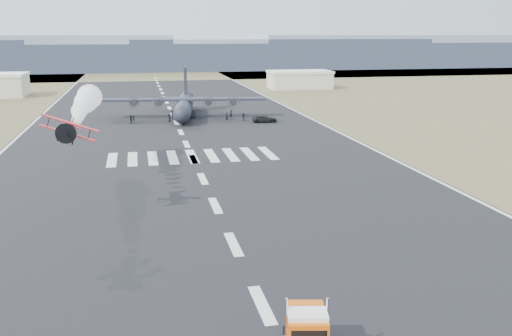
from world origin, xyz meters
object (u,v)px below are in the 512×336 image
object	(u,v)px
crew_a	(227,116)
crew_d	(172,115)
crew_e	(169,118)
crew_h	(243,117)
transport_aircraft	(184,105)
crew_b	(226,116)
crew_f	(131,119)
aerobatic_biplane	(69,129)
hangar_right	(299,79)
crew_g	(231,114)
crew_c	(134,119)
support_vehicle	(265,119)

from	to	relation	value
crew_a	crew_d	bearing A→B (deg)	10.98
crew_e	crew_h	world-z (taller)	crew_h
transport_aircraft	crew_b	world-z (taller)	transport_aircraft
crew_f	crew_h	xyz separation A→B (m)	(23.61, -1.14, -0.05)
aerobatic_biplane	transport_aircraft	world-z (taller)	aerobatic_biplane
hangar_right	crew_b	distance (m)	73.32
crew_e	crew_a	bearing A→B (deg)	14.60
crew_b	crew_g	distance (m)	2.59
crew_c	transport_aircraft	bearing A→B (deg)	121.12
crew_c	crew_f	bearing A→B (deg)	-46.09
transport_aircraft	crew_e	size ratio (longest dim) A/B	22.15
transport_aircraft	crew_b	xyz separation A→B (m)	(8.46, -7.05, -1.87)
support_vehicle	crew_e	xyz separation A→B (m)	(-19.72, 5.04, 0.09)
crew_d	crew_f	bearing A→B (deg)	-65.60
crew_d	crew_g	world-z (taller)	crew_g
support_vehicle	crew_f	xyz separation A→B (m)	(-27.65, 4.19, 0.18)
aerobatic_biplane	support_vehicle	size ratio (longest dim) A/B	1.03
crew_c	crew_e	xyz separation A→B (m)	(7.44, 0.34, -0.01)
hangar_right	crew_g	world-z (taller)	hangar_right
transport_aircraft	crew_a	bearing A→B (deg)	-33.86
transport_aircraft	support_vehicle	world-z (taller)	transport_aircraft
aerobatic_biplane	crew_g	size ratio (longest dim) A/B	2.86
hangar_right	transport_aircraft	xyz separation A→B (m)	(-43.48, -57.33, -0.31)
hangar_right	crew_d	size ratio (longest dim) A/B	11.61
crew_a	crew_e	world-z (taller)	crew_a
support_vehicle	crew_d	world-z (taller)	crew_d
crew_e	transport_aircraft	bearing A→B (deg)	77.40
crew_b	crew_d	distance (m)	12.06
transport_aircraft	crew_d	bearing A→B (deg)	-125.66
crew_a	crew_d	world-z (taller)	crew_d
hangar_right	crew_e	world-z (taller)	hangar_right
crew_g	crew_h	size ratio (longest dim) A/B	1.10
crew_h	crew_f	bearing A→B (deg)	3.01
support_vehicle	crew_c	xyz separation A→B (m)	(-27.15, 4.70, 0.10)
hangar_right	crew_h	world-z (taller)	hangar_right
crew_e	crew_g	bearing A→B (deg)	25.21
transport_aircraft	crew_a	distance (m)	11.36
crew_b	crew_d	bearing A→B (deg)	-114.45
crew_g	crew_h	world-z (taller)	crew_g
crew_a	aerobatic_biplane	bearing A→B (deg)	98.58
support_vehicle	crew_h	bearing A→B (deg)	56.51
hangar_right	crew_b	size ratio (longest dim) A/B	12.29
crew_h	crew_c	bearing A→B (deg)	1.69
hangar_right	crew_d	bearing A→B (deg)	-127.50
crew_f	crew_h	world-z (taller)	crew_f
crew_d	crew_a	bearing A→B (deg)	66.98
support_vehicle	crew_h	world-z (taller)	crew_h
crew_a	crew_c	world-z (taller)	crew_a
crew_f	crew_g	distance (m)	21.84
hangar_right	crew_f	xyz separation A→B (m)	(-55.29, -65.12, -2.10)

